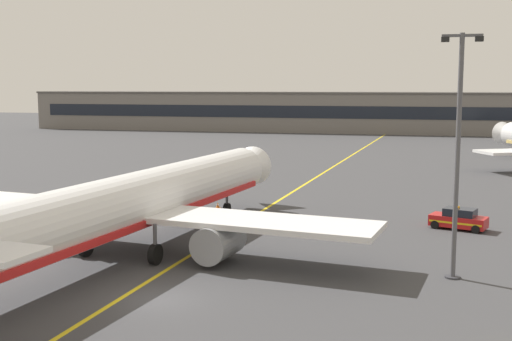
{
  "coord_description": "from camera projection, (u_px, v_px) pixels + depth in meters",
  "views": [
    {
      "loc": [
        12.73,
        -30.65,
        11.1
      ],
      "look_at": [
        2.38,
        11.35,
        5.4
      ],
      "focal_mm": 45.84,
      "sensor_mm": 36.0,
      "label": 1
    }
  ],
  "objects": [
    {
      "name": "service_car_nearest",
      "position": [
        459.0,
        219.0,
        50.45
      ],
      "size": [
        4.56,
        3.08,
        1.79
      ],
      "color": "red",
      "rests_on": "ground"
    },
    {
      "name": "ground_plane",
      "position": [
        160.0,
        299.0,
        33.97
      ],
      "size": [
        400.0,
        400.0,
        0.0
      ],
      "primitive_type": "plane",
      "color": "#3D3D3F"
    },
    {
      "name": "airliner_foreground",
      "position": [
        135.0,
        203.0,
        42.81
      ],
      "size": [
        32.36,
        41.45,
        11.65
      ],
      "color": "white",
      "rests_on": "ground"
    },
    {
      "name": "terminal_building",
      "position": [
        380.0,
        112.0,
        150.96
      ],
      "size": [
        170.34,
        12.4,
        9.39
      ],
      "color": "slate",
      "rests_on": "ground"
    },
    {
      "name": "apron_lamp_post",
      "position": [
        458.0,
        153.0,
        36.83
      ],
      "size": [
        2.24,
        0.9,
        13.94
      ],
      "color": "#515156",
      "rests_on": "ground"
    },
    {
      "name": "taxiway_centreline",
      "position": [
        278.0,
        201.0,
        62.85
      ],
      "size": [
        12.39,
        179.61,
        0.01
      ],
      "primitive_type": "cube",
      "rotation": [
        0.0,
        0.0,
        -0.07
      ],
      "color": "yellow",
      "rests_on": "ground"
    },
    {
      "name": "safety_cone_by_nose_gear",
      "position": [
        218.0,
        205.0,
        59.05
      ],
      "size": [
        0.44,
        0.44,
        0.55
      ],
      "color": "orange",
      "rests_on": "ground"
    }
  ]
}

